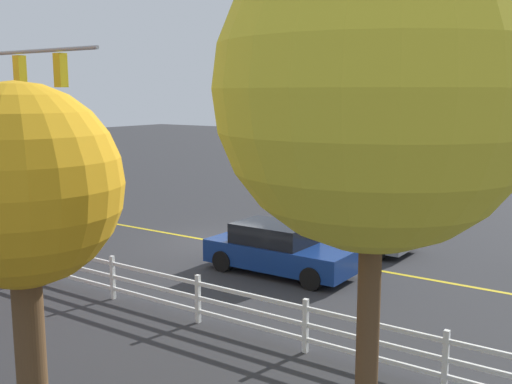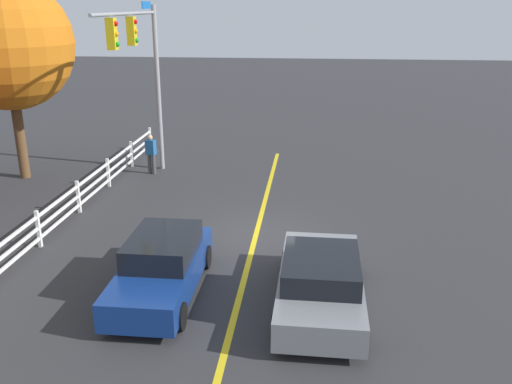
{
  "view_description": "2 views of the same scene",
  "coord_description": "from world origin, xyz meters",
  "px_view_note": "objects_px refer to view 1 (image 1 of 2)",
  "views": [
    {
      "loc": [
        -13.25,
        16.62,
        5.31
      ],
      "look_at": [
        -1.37,
        -0.46,
        1.89
      ],
      "focal_mm": 42.48,
      "sensor_mm": 36.0,
      "label": 1
    },
    {
      "loc": [
        -15.84,
        -1.67,
        6.88
      ],
      "look_at": [
        -0.67,
        -0.07,
        1.66
      ],
      "focal_mm": 38.58,
      "sensor_mm": 36.0,
      "label": 2
    }
  ],
  "objects_px": {
    "car_1": "(278,250)",
    "car_0": "(346,228)",
    "tree_0": "(375,90)",
    "tree_1": "(20,189)"
  },
  "relations": [
    {
      "from": "car_0",
      "to": "tree_1",
      "type": "height_order",
      "value": "tree_1"
    },
    {
      "from": "car_0",
      "to": "car_1",
      "type": "distance_m",
      "value": 3.92
    },
    {
      "from": "car_1",
      "to": "tree_1",
      "type": "distance_m",
      "value": 10.18
    },
    {
      "from": "car_0",
      "to": "car_1",
      "type": "xyz_separation_m",
      "value": [
        0.29,
        3.91,
        0.04
      ]
    },
    {
      "from": "car_0",
      "to": "tree_1",
      "type": "distance_m",
      "value": 13.88
    },
    {
      "from": "car_1",
      "to": "tree_0",
      "type": "xyz_separation_m",
      "value": [
        -5.99,
        6.94,
        4.63
      ]
    },
    {
      "from": "car_1",
      "to": "tree_0",
      "type": "height_order",
      "value": "tree_0"
    },
    {
      "from": "car_0",
      "to": "tree_0",
      "type": "height_order",
      "value": "tree_0"
    },
    {
      "from": "tree_0",
      "to": "tree_1",
      "type": "bearing_deg",
      "value": 30.6
    },
    {
      "from": "car_1",
      "to": "car_0",
      "type": "bearing_deg",
      "value": 85.64
    }
  ]
}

